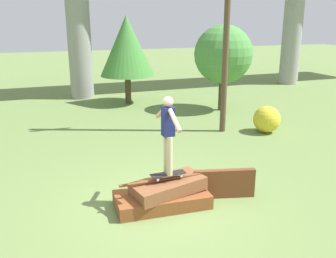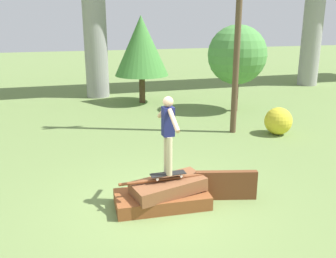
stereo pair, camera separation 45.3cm
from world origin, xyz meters
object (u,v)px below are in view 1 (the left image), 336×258
Objects in this scene: skateboard at (168,174)px; tree_behind_left at (223,55)px; skater at (168,130)px; bush_yellow_flowering at (267,119)px; tree_behind_right at (127,46)px.

skateboard is 8.88m from tree_behind_left.
skateboard is at bearing -125.05° from tree_behind_left.
skater is 8.75m from tree_behind_left.
bush_yellow_flowering is (-0.10, -3.43, -1.86)m from tree_behind_left.
tree_behind_right reaches higher than skater.
tree_behind_right is (1.65, 9.80, 1.87)m from skateboard.
tree_behind_left reaches higher than bush_yellow_flowering.
tree_behind_left is at bearing 88.40° from bush_yellow_flowering.
skateboard is 0.94m from skater.
skater is at bearing -125.05° from tree_behind_left.
tree_behind_left reaches higher than skateboard.
bush_yellow_flowering is at bearing 37.05° from skater.
skateboard is 0.19× the size of tree_behind_right.
skateboard is 0.21× the size of tree_behind_left.
tree_behind_right is 7.22m from bush_yellow_flowering.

